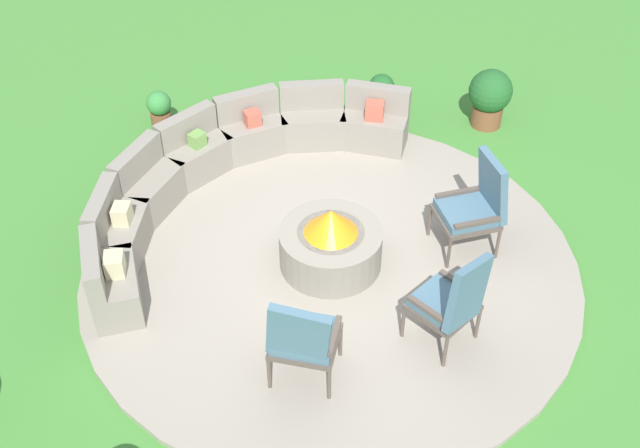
# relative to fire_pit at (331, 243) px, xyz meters

# --- Properties ---
(ground_plane) EXTENTS (24.00, 24.00, 0.00)m
(ground_plane) POSITION_rel_fire_pit_xyz_m (0.00, 0.00, -0.34)
(ground_plane) COLOR #478C38
(patio_circle) EXTENTS (5.17, 5.17, 0.06)m
(patio_circle) POSITION_rel_fire_pit_xyz_m (0.00, 0.00, -0.31)
(patio_circle) COLOR #9E9384
(patio_circle) RESTS_ON ground_plane
(fire_pit) EXTENTS (1.06, 1.06, 0.71)m
(fire_pit) POSITION_rel_fire_pit_xyz_m (0.00, 0.00, 0.00)
(fire_pit) COLOR gray
(fire_pit) RESTS_ON patio_circle
(curved_stone_bench) EXTENTS (4.46, 2.22, 0.76)m
(curved_stone_bench) POSITION_rel_fire_pit_xyz_m (-0.37, 1.66, 0.03)
(curved_stone_bench) COLOR gray
(curved_stone_bench) RESTS_ON patio_circle
(lounge_chair_front_left) EXTENTS (0.78, 0.81, 1.08)m
(lounge_chair_front_left) POSITION_rel_fire_pit_xyz_m (-1.03, -1.11, 0.28)
(lounge_chair_front_left) COLOR brown
(lounge_chair_front_left) RESTS_ON patio_circle
(lounge_chair_front_right) EXTENTS (0.64, 0.65, 1.11)m
(lounge_chair_front_right) POSITION_rel_fire_pit_xyz_m (0.32, -1.48, 0.29)
(lounge_chair_front_right) COLOR brown
(lounge_chair_front_right) RESTS_ON patio_circle
(lounge_chair_back_left) EXTENTS (0.75, 0.71, 1.11)m
(lounge_chair_back_left) POSITION_rel_fire_pit_xyz_m (1.41, -0.58, 0.29)
(lounge_chair_back_left) COLOR brown
(lounge_chair_back_left) RESTS_ON patio_circle
(potted_plant_2) EXTENTS (0.31, 0.31, 0.56)m
(potted_plant_2) POSITION_rel_fire_pit_xyz_m (-0.42, 3.29, -0.03)
(potted_plant_2) COLOR brown
(potted_plant_2) RESTS_ON ground_plane
(potted_plant_3) EXTENTS (0.34, 0.34, 0.54)m
(potted_plant_3) POSITION_rel_fire_pit_xyz_m (2.20, 2.11, -0.04)
(potted_plant_3) COLOR #605B56
(potted_plant_3) RESTS_ON ground_plane
(potted_plant_4) EXTENTS (0.55, 0.55, 0.78)m
(potted_plant_4) POSITION_rel_fire_pit_xyz_m (3.17, 1.11, 0.10)
(potted_plant_4) COLOR brown
(potted_plant_4) RESTS_ON ground_plane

